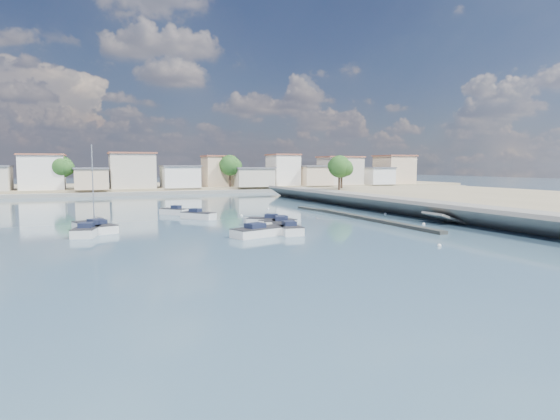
% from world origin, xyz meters
% --- Properties ---
extents(ground, '(400.00, 400.00, 0.00)m').
position_xyz_m(ground, '(0.00, 40.00, 0.00)').
color(ground, '#324F64').
rests_on(ground, ground).
extents(seawall_walkway, '(5.00, 90.00, 1.80)m').
position_xyz_m(seawall_walkway, '(18.50, 13.00, 0.90)').
color(seawall_walkway, slate).
rests_on(seawall_walkway, ground).
extents(seawall_embankment, '(49.65, 90.00, 2.90)m').
position_xyz_m(seawall_embankment, '(40.10, 12.99, 0.85)').
color(seawall_embankment, slate).
rests_on(seawall_embankment, ground).
extents(breakwater, '(2.00, 31.02, 0.35)m').
position_xyz_m(breakwater, '(6.90, 12.69, 0.17)').
color(breakwater, black).
rests_on(breakwater, ground).
extents(far_shore_land, '(160.00, 40.00, 1.40)m').
position_xyz_m(far_shore_land, '(0.00, 92.00, 0.70)').
color(far_shore_land, gray).
rests_on(far_shore_land, ground).
extents(far_shore_quay, '(160.00, 2.50, 0.80)m').
position_xyz_m(far_shore_quay, '(0.00, 71.00, 0.40)').
color(far_shore_quay, slate).
rests_on(far_shore_quay, ground).
extents(far_town, '(113.01, 12.80, 8.35)m').
position_xyz_m(far_town, '(10.71, 76.92, 4.93)').
color(far_town, beige).
rests_on(far_town, far_shore_land).
extents(shore_trees, '(74.56, 38.32, 7.92)m').
position_xyz_m(shore_trees, '(8.34, 68.11, 6.22)').
color(shore_trees, '#38281E').
rests_on(shore_trees, ground).
extents(motorboat_a, '(2.48, 5.51, 1.48)m').
position_xyz_m(motorboat_a, '(-6.57, 4.02, 0.38)').
color(motorboat_a, silver).
rests_on(motorboat_a, ground).
extents(motorboat_b, '(2.89, 4.39, 1.48)m').
position_xyz_m(motorboat_b, '(-5.76, 7.87, 0.38)').
color(motorboat_b, silver).
rests_on(motorboat_b, ground).
extents(motorboat_c, '(4.68, 3.99, 1.48)m').
position_xyz_m(motorboat_c, '(-6.44, 10.49, 0.38)').
color(motorboat_c, silver).
rests_on(motorboat_c, ground).
extents(motorboat_d, '(4.51, 2.13, 1.48)m').
position_xyz_m(motorboat_d, '(-6.09, 8.13, 0.38)').
color(motorboat_d, silver).
rests_on(motorboat_d, ground).
extents(motorboat_e, '(3.18, 5.70, 1.48)m').
position_xyz_m(motorboat_e, '(-24.88, 10.11, 0.38)').
color(motorboat_e, silver).
rests_on(motorboat_e, ground).
extents(motorboat_f, '(3.74, 3.92, 1.48)m').
position_xyz_m(motorboat_f, '(-14.16, 26.09, 0.38)').
color(motorboat_f, silver).
rests_on(motorboat_f, ground).
extents(motorboat_g, '(4.17, 4.54, 1.48)m').
position_xyz_m(motorboat_g, '(-11.88, 19.51, 0.38)').
color(motorboat_g, silver).
rests_on(motorboat_g, ground).
extents(motorboat_h, '(6.25, 3.81, 1.48)m').
position_xyz_m(motorboat_h, '(-9.52, 3.14, 0.38)').
color(motorboat_h, silver).
rests_on(motorboat_h, ground).
extents(sailboat, '(4.49, 6.96, 9.00)m').
position_xyz_m(sailboat, '(-24.44, 12.91, 0.41)').
color(sailboat, silver).
rests_on(sailboat, ground).
extents(mooring_buoys, '(19.33, 36.67, 0.33)m').
position_xyz_m(mooring_buoys, '(2.96, 12.32, 0.05)').
color(mooring_buoys, white).
rests_on(mooring_buoys, ground).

